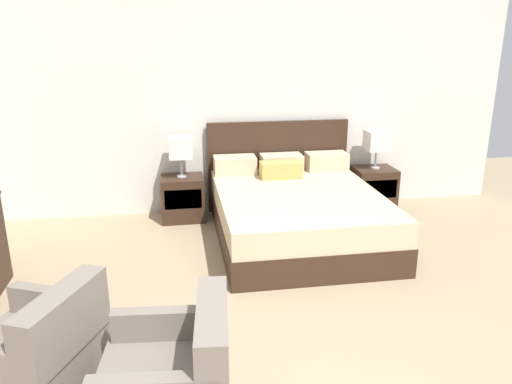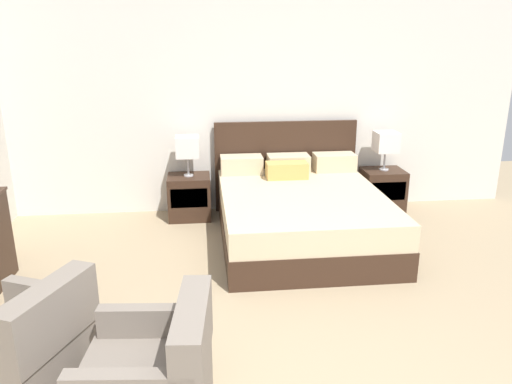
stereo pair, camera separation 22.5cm
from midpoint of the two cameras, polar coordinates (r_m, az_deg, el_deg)
wall_back at (r=5.97m, az=-0.28°, el=11.10°), size 6.67×0.06×2.81m
bed at (r=5.29m, az=6.29°, el=-2.27°), size 1.72×2.10×1.09m
nightstand_left at (r=5.89m, az=-6.53°, el=-0.57°), size 0.49×0.42×0.51m
nightstand_right at (r=6.32m, az=15.22°, el=0.19°), size 0.49×0.42×0.51m
table_lamp_left at (r=5.73m, az=-6.73°, el=5.11°), size 0.26×0.26×0.46m
table_lamp_right at (r=6.18m, az=15.66°, el=5.48°), size 0.26×0.26×0.46m
armchair_by_window at (r=3.34m, az=-23.17°, el=-16.61°), size 0.91×0.90×0.76m
armchair_companion at (r=2.91m, az=-9.42°, el=-20.86°), size 0.75×0.74×0.76m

